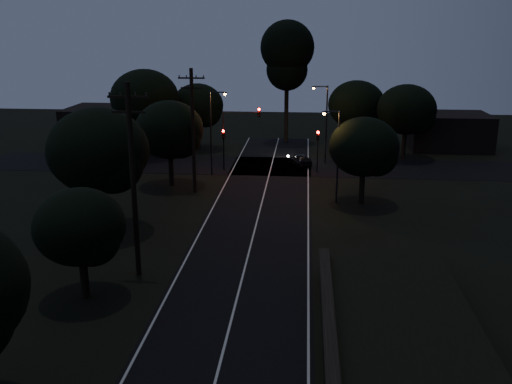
{
  "coord_description": "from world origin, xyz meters",
  "views": [
    {
      "loc": [
        3.38,
        -14.52,
        13.82
      ],
      "look_at": [
        0.0,
        24.0,
        2.5
      ],
      "focal_mm": 40.0,
      "sensor_mm": 36.0,
      "label": 1
    }
  ],
  "objects_px": {
    "tall_pine": "(287,55)",
    "streetlight_b": "(325,119)",
    "utility_pole_mid": "(133,179)",
    "signal_left": "(224,142)",
    "streetlight_c": "(336,150)",
    "utility_pole_far": "(193,129)",
    "signal_right": "(318,144)",
    "signal_mast": "(241,127)",
    "streetlight_a": "(213,127)",
    "car": "(300,159)"
  },
  "relations": [
    {
      "from": "tall_pine",
      "to": "signal_mast",
      "type": "height_order",
      "value": "tall_pine"
    },
    {
      "from": "utility_pole_mid",
      "to": "tall_pine",
      "type": "bearing_deg",
      "value": 80.07
    },
    {
      "from": "tall_pine",
      "to": "streetlight_a",
      "type": "distance_m",
      "value": 19.05
    },
    {
      "from": "signal_left",
      "to": "signal_mast",
      "type": "xyz_separation_m",
      "value": [
        1.69,
        0.0,
        1.5
      ]
    },
    {
      "from": "signal_mast",
      "to": "car",
      "type": "distance_m",
      "value": 7.37
    },
    {
      "from": "signal_mast",
      "to": "streetlight_a",
      "type": "distance_m",
      "value": 3.13
    },
    {
      "from": "tall_pine",
      "to": "signal_mast",
      "type": "distance_m",
      "value": 16.68
    },
    {
      "from": "utility_pole_mid",
      "to": "signal_left",
      "type": "distance_m",
      "value": 25.19
    },
    {
      "from": "tall_pine",
      "to": "signal_right",
      "type": "xyz_separation_m",
      "value": [
        3.6,
        -15.01,
        -7.63
      ]
    },
    {
      "from": "signal_right",
      "to": "streetlight_c",
      "type": "bearing_deg",
      "value": -82.98
    },
    {
      "from": "tall_pine",
      "to": "streetlight_b",
      "type": "bearing_deg",
      "value": -68.62
    },
    {
      "from": "signal_right",
      "to": "car",
      "type": "bearing_deg",
      "value": 123.08
    },
    {
      "from": "signal_mast",
      "to": "car",
      "type": "xyz_separation_m",
      "value": [
        5.78,
        2.66,
        -3.71
      ]
    },
    {
      "from": "utility_pole_mid",
      "to": "car",
      "type": "xyz_separation_m",
      "value": [
        8.86,
        27.66,
        -5.11
      ]
    },
    {
      "from": "utility_pole_far",
      "to": "utility_pole_mid",
      "type": "bearing_deg",
      "value": -90.0
    },
    {
      "from": "signal_left",
      "to": "streetlight_c",
      "type": "xyz_separation_m",
      "value": [
        10.43,
        -9.99,
        1.51
      ]
    },
    {
      "from": "signal_right",
      "to": "signal_mast",
      "type": "bearing_deg",
      "value": 179.97
    },
    {
      "from": "signal_left",
      "to": "streetlight_c",
      "type": "relative_size",
      "value": 0.55
    },
    {
      "from": "signal_left",
      "to": "streetlight_b",
      "type": "distance_m",
      "value": 10.84
    },
    {
      "from": "streetlight_a",
      "to": "signal_mast",
      "type": "bearing_deg",
      "value": 39.77
    },
    {
      "from": "tall_pine",
      "to": "utility_pole_mid",
      "type": "bearing_deg",
      "value": -99.93
    },
    {
      "from": "signal_mast",
      "to": "utility_pole_mid",
      "type": "bearing_deg",
      "value": -97.04
    },
    {
      "from": "signal_mast",
      "to": "streetlight_c",
      "type": "distance_m",
      "value": 13.28
    },
    {
      "from": "signal_left",
      "to": "car",
      "type": "xyz_separation_m",
      "value": [
        7.46,
        2.67,
        -2.21
      ]
    },
    {
      "from": "utility_pole_far",
      "to": "streetlight_a",
      "type": "relative_size",
      "value": 1.31
    },
    {
      "from": "signal_mast",
      "to": "streetlight_a",
      "type": "relative_size",
      "value": 0.78
    },
    {
      "from": "signal_mast",
      "to": "signal_left",
      "type": "bearing_deg",
      "value": -179.87
    },
    {
      "from": "tall_pine",
      "to": "streetlight_c",
      "type": "relative_size",
      "value": 1.94
    },
    {
      "from": "utility_pole_far",
      "to": "signal_left",
      "type": "height_order",
      "value": "utility_pole_far"
    },
    {
      "from": "utility_pole_mid",
      "to": "signal_right",
      "type": "bearing_deg",
      "value": 67.01
    },
    {
      "from": "streetlight_a",
      "to": "car",
      "type": "relative_size",
      "value": 2.18
    },
    {
      "from": "streetlight_a",
      "to": "signal_left",
      "type": "bearing_deg",
      "value": 70.41
    },
    {
      "from": "utility_pole_far",
      "to": "signal_right",
      "type": "distance_m",
      "value": 13.53
    },
    {
      "from": "signal_left",
      "to": "utility_pole_far",
      "type": "bearing_deg",
      "value": -99.94
    },
    {
      "from": "utility_pole_far",
      "to": "car",
      "type": "distance_m",
      "value": 14.69
    },
    {
      "from": "tall_pine",
      "to": "streetlight_b",
      "type": "height_order",
      "value": "tall_pine"
    },
    {
      "from": "streetlight_b",
      "to": "car",
      "type": "xyz_separation_m",
      "value": [
        -2.45,
        -1.34,
        -4.01
      ]
    },
    {
      "from": "utility_pole_far",
      "to": "car",
      "type": "height_order",
      "value": "utility_pole_far"
    },
    {
      "from": "signal_mast",
      "to": "streetlight_a",
      "type": "height_order",
      "value": "streetlight_a"
    },
    {
      "from": "signal_mast",
      "to": "tall_pine",
      "type": "bearing_deg",
      "value": 75.38
    },
    {
      "from": "tall_pine",
      "to": "streetlight_b",
      "type": "xyz_separation_m",
      "value": [
        4.31,
        -11.0,
        -5.83
      ]
    },
    {
      "from": "signal_right",
      "to": "streetlight_c",
      "type": "xyz_separation_m",
      "value": [
        1.23,
        -9.99,
        1.51
      ]
    },
    {
      "from": "signal_right",
      "to": "streetlight_b",
      "type": "xyz_separation_m",
      "value": [
        0.71,
        4.01,
        1.8
      ]
    },
    {
      "from": "utility_pole_mid",
      "to": "utility_pole_far",
      "type": "xyz_separation_m",
      "value": [
        0.0,
        17.0,
        -0.25
      ]
    },
    {
      "from": "signal_right",
      "to": "streetlight_a",
      "type": "height_order",
      "value": "streetlight_a"
    },
    {
      "from": "streetlight_c",
      "to": "car",
      "type": "distance_m",
      "value": 13.52
    },
    {
      "from": "utility_pole_mid",
      "to": "tall_pine",
      "type": "height_order",
      "value": "tall_pine"
    },
    {
      "from": "signal_right",
      "to": "streetlight_c",
      "type": "height_order",
      "value": "streetlight_c"
    },
    {
      "from": "signal_left",
      "to": "streetlight_b",
      "type": "bearing_deg",
      "value": 22.05
    },
    {
      "from": "signal_left",
      "to": "signal_right",
      "type": "height_order",
      "value": "same"
    }
  ]
}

